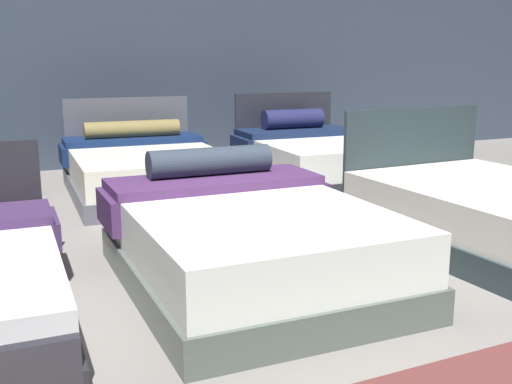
{
  "coord_description": "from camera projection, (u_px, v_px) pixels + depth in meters",
  "views": [
    {
      "loc": [
        -1.61,
        -3.41,
        1.51
      ],
      "look_at": [
        0.23,
        0.79,
        0.5
      ],
      "focal_mm": 43.37,
      "sensor_mm": 36.0,
      "label": 1
    }
  ],
  "objects": [
    {
      "name": "bed_7",
      "position": [
        145.0,
        170.0,
        6.87
      ],
      "size": [
        1.73,
        2.21,
        1.01
      ],
      "rotation": [
        0.0,
        0.0,
        -0.03
      ],
      "color": "#52535E",
      "rests_on": "ground_plane"
    },
    {
      "name": "showroom_back_wall",
      "position": [
        107.0,
        37.0,
        8.3
      ],
      "size": [
        18.0,
        0.06,
        3.5
      ],
      "primitive_type": "cube",
      "color": "#333D4C",
      "rests_on": "ground_plane"
    },
    {
      "name": "ground_plane",
      "position": [
        272.0,
        295.0,
        4.01
      ],
      "size": [
        18.0,
        18.0,
        0.02
      ],
      "primitive_type": "cube",
      "color": "gray"
    },
    {
      "name": "bed_4",
      "position": [
        249.0,
        242.0,
        4.15
      ],
      "size": [
        1.68,
        2.11,
        0.83
      ],
      "rotation": [
        0.0,
        0.0,
        -0.0
      ],
      "color": "#505954",
      "rests_on": "ground_plane"
    },
    {
      "name": "bed_5",
      "position": [
        492.0,
        213.0,
        5.01
      ],
      "size": [
        1.73,
        2.16,
        1.04
      ],
      "rotation": [
        0.0,
        0.0,
        0.05
      ],
      "color": "#273438",
      "rests_on": "ground_plane"
    },
    {
      "name": "bed_8",
      "position": [
        314.0,
        156.0,
        7.74
      ],
      "size": [
        1.63,
        2.08,
        1.02
      ],
      "rotation": [
        0.0,
        0.0,
        -0.03
      ],
      "color": "#262931",
      "rests_on": "ground_plane"
    }
  ]
}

